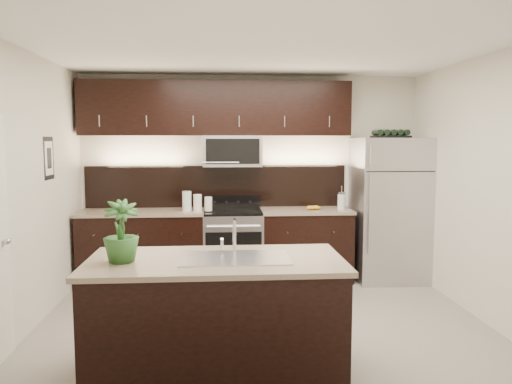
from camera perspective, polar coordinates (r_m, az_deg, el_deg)
ground at (r=5.10m, az=0.84°, el=-15.26°), size 4.50×4.50×0.00m
room_walls at (r=4.71m, az=-0.43°, el=4.15°), size 4.52×4.02×2.71m
counter_run at (r=6.57m, az=-4.45°, el=-6.13°), size 3.51×0.65×0.94m
upper_fixtures at (r=6.57m, az=-4.33°, el=8.53°), size 3.49×0.40×1.66m
island at (r=4.00m, az=-4.57°, el=-14.13°), size 1.96×0.96×0.94m
sink_faucet at (r=3.87m, az=-2.39°, el=-7.31°), size 0.84×0.50×0.28m
refrigerator at (r=6.80m, az=14.90°, el=-1.92°), size 0.90×0.81×1.87m
wine_rack at (r=6.74m, az=15.13°, el=6.42°), size 0.46×0.29×0.11m
plant at (r=3.84m, az=-15.18°, el=-4.35°), size 0.33×0.33×0.46m
canisters at (r=6.42m, az=-6.99°, el=-1.16°), size 0.38×0.14×0.25m
french_press at (r=6.61m, az=9.74°, el=-1.00°), size 0.10×0.10×0.30m
bananas at (r=6.51m, az=6.10°, el=-1.79°), size 0.22×0.19×0.06m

